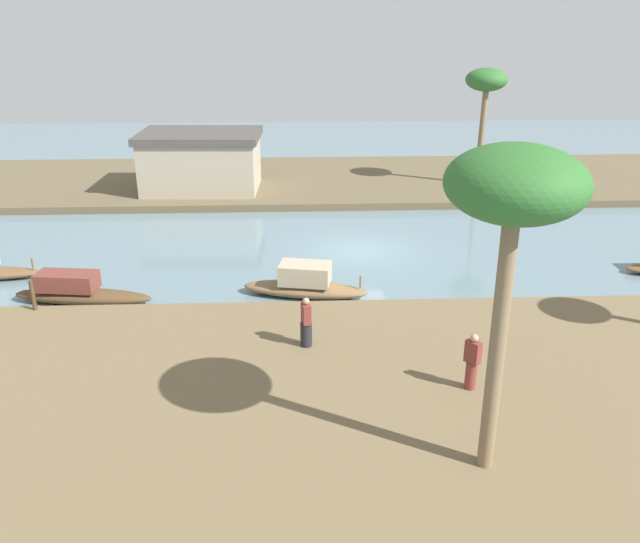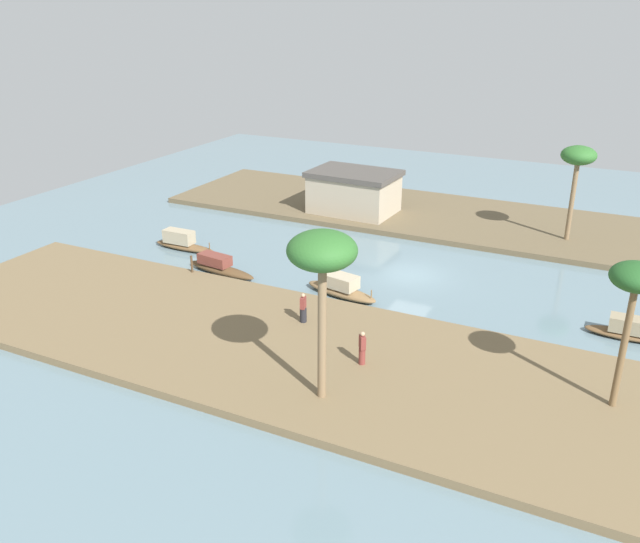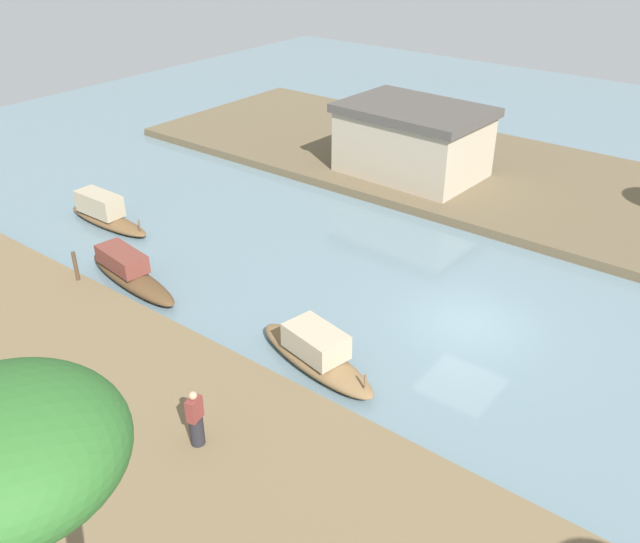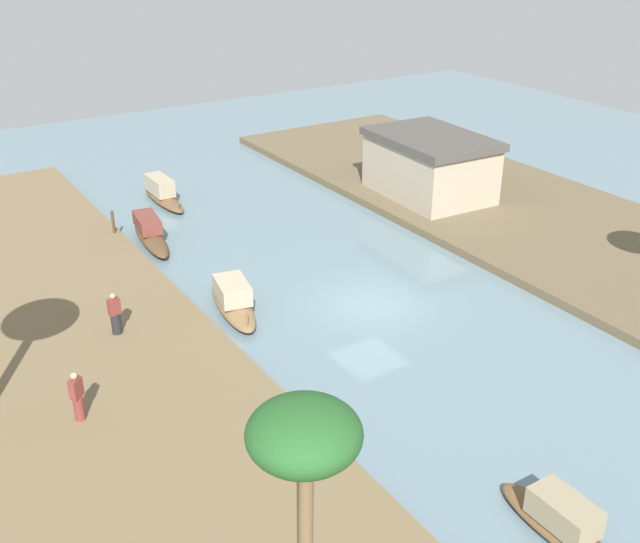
% 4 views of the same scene
% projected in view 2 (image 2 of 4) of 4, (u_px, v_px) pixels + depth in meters
% --- Properties ---
extents(river_water, '(71.79, 71.79, 0.00)m').
position_uv_depth(river_water, '(410.00, 275.00, 41.08)').
color(river_water, slate).
rests_on(river_water, ground).
extents(riverbank_left, '(47.57, 11.88, 0.39)m').
position_uv_depth(riverbank_left, '(326.00, 359.00, 30.96)').
color(riverbank_left, brown).
rests_on(riverbank_left, ground).
extents(riverbank_right, '(47.57, 11.88, 0.39)m').
position_uv_depth(riverbank_right, '(461.00, 219.00, 51.05)').
color(riverbank_right, brown).
rests_on(riverbank_right, ground).
extents(sampan_midstream, '(4.74, 1.04, 1.34)m').
position_uv_depth(sampan_midstream, '(182.00, 242.00, 45.13)').
color(sampan_midstream, brown).
rests_on(sampan_midstream, river_water).
extents(sampan_near_left_bank, '(5.23, 1.71, 1.17)m').
position_uv_depth(sampan_near_left_bank, '(219.00, 267.00, 41.12)').
color(sampan_near_left_bank, brown).
rests_on(sampan_near_left_bank, river_water).
extents(sampan_downstream_large, '(3.79, 1.10, 1.16)m').
position_uv_depth(sampan_downstream_large, '(626.00, 330.00, 33.14)').
color(sampan_downstream_large, brown).
rests_on(sampan_downstream_large, river_water).
extents(sampan_foreground, '(4.86, 2.14, 1.29)m').
position_uv_depth(sampan_foreground, '(341.00, 288.00, 37.92)').
color(sampan_foreground, brown).
rests_on(sampan_foreground, river_water).
extents(person_on_near_bank, '(0.43, 0.47, 1.61)m').
position_uv_depth(person_on_near_bank, '(303.00, 309.00, 33.87)').
color(person_on_near_bank, '#232328').
rests_on(person_on_near_bank, riverbank_left).
extents(person_by_mooring, '(0.45, 0.48, 1.64)m').
position_uv_depth(person_by_mooring, '(362.00, 349.00, 29.86)').
color(person_by_mooring, brown).
rests_on(person_by_mooring, riverbank_left).
extents(mooring_post, '(0.14, 0.14, 1.09)m').
position_uv_depth(mooring_post, '(192.00, 264.00, 40.22)').
color(mooring_post, '#4C3823').
rests_on(mooring_post, riverbank_left).
extents(palm_tree_left_near, '(2.78, 2.78, 7.31)m').
position_uv_depth(palm_tree_left_near, '(322.00, 256.00, 25.32)').
color(palm_tree_left_near, '#7F6647').
rests_on(palm_tree_left_near, riverbank_left).
extents(palm_tree_left_far, '(2.06, 2.06, 6.29)m').
position_uv_depth(palm_tree_left_far, '(636.00, 283.00, 25.02)').
color(palm_tree_left_far, brown).
rests_on(palm_tree_left_far, riverbank_left).
extents(palm_tree_right_tall, '(2.33, 2.33, 6.61)m').
position_uv_depth(palm_tree_right_tall, '(578.00, 159.00, 43.87)').
color(palm_tree_right_tall, '#7F6647').
rests_on(palm_tree_right_tall, riverbank_right).
extents(riverside_building, '(6.88, 4.97, 3.27)m').
position_uv_depth(riverside_building, '(354.00, 191.00, 51.58)').
color(riverside_building, tan).
rests_on(riverside_building, riverbank_right).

